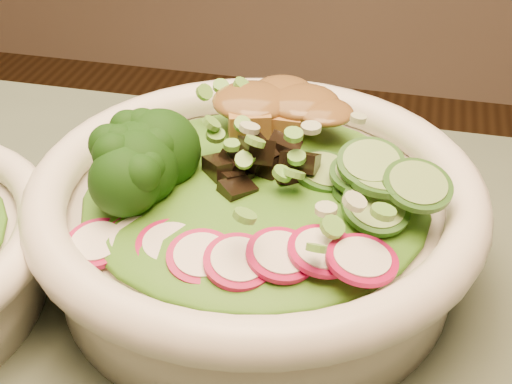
# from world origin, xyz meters

# --- Properties ---
(salad_bowl) EXTENTS (0.29, 0.29, 0.08)m
(salad_bowl) POSITION_xyz_m (-0.21, 0.18, 0.79)
(salad_bowl) COLOR white
(salad_bowl) RESTS_ON dining_table
(lettuce_bed) EXTENTS (0.22, 0.22, 0.03)m
(lettuce_bed) POSITION_xyz_m (-0.21, 0.18, 0.81)
(lettuce_bed) COLOR #2B5A13
(lettuce_bed) RESTS_ON salad_bowl
(broccoli_florets) EXTENTS (0.10, 0.09, 0.05)m
(broccoli_florets) POSITION_xyz_m (-0.27, 0.17, 0.83)
(broccoli_florets) COLOR black
(broccoli_florets) RESTS_ON salad_bowl
(radish_slices) EXTENTS (0.12, 0.07, 0.02)m
(radish_slices) POSITION_xyz_m (-0.20, 0.11, 0.82)
(radish_slices) COLOR #A10C3F
(radish_slices) RESTS_ON salad_bowl
(cucumber_slices) EXTENTS (0.09, 0.09, 0.04)m
(cucumber_slices) POSITION_xyz_m (-0.14, 0.18, 0.83)
(cucumber_slices) COLOR #87A85D
(cucumber_slices) RESTS_ON salad_bowl
(mushroom_heap) EXTENTS (0.09, 0.09, 0.04)m
(mushroom_heap) POSITION_xyz_m (-0.21, 0.19, 0.83)
(mushroom_heap) COLOR black
(mushroom_heap) RESTS_ON salad_bowl
(tofu_cubes) EXTENTS (0.11, 0.08, 0.04)m
(tofu_cubes) POSITION_xyz_m (-0.21, 0.24, 0.83)
(tofu_cubes) COLOR #A67737
(tofu_cubes) RESTS_ON salad_bowl
(peanut_sauce) EXTENTS (0.07, 0.06, 0.02)m
(peanut_sauce) POSITION_xyz_m (-0.21, 0.24, 0.84)
(peanut_sauce) COLOR brown
(peanut_sauce) RESTS_ON tofu_cubes
(scallion_garnish) EXTENTS (0.21, 0.21, 0.03)m
(scallion_garnish) POSITION_xyz_m (-0.21, 0.18, 0.84)
(scallion_garnish) COLOR #5D9F38
(scallion_garnish) RESTS_ON salad_bowl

